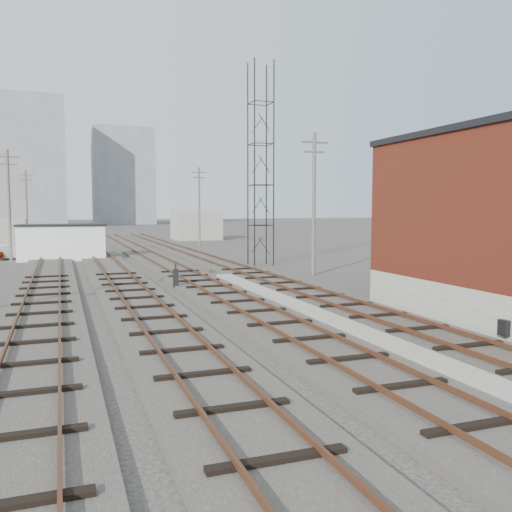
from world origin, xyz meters
name	(u,v)px	position (x,y,z in m)	size (l,w,h in m)	color
ground	(141,246)	(0.00, 60.00, 0.00)	(320.00, 320.00, 0.00)	#282621
track_right	(208,260)	(2.50, 39.00, 0.11)	(3.20, 90.00, 0.39)	#332D28
track_mid_right	(159,262)	(-1.50, 39.00, 0.11)	(3.20, 90.00, 0.39)	#332D28
track_mid_left	(106,264)	(-5.50, 39.00, 0.11)	(3.20, 90.00, 0.39)	#332D28
track_left	(49,265)	(-9.50, 39.00, 0.11)	(3.20, 90.00, 0.39)	#332D28
platform_curb	(333,323)	(0.50, 14.00, 0.13)	(0.90, 28.00, 0.26)	gray
lattice_tower	(261,165)	(5.50, 35.00, 7.50)	(1.60, 1.60, 15.00)	black
utility_pole_left_b	(9,202)	(-12.50, 45.00, 4.80)	(1.80, 0.24, 9.00)	#595147
utility_pole_left_c	(27,204)	(-12.50, 70.00, 4.80)	(1.80, 0.24, 9.00)	#595147
utility_pole_right_a	(314,200)	(6.50, 28.00, 4.80)	(1.80, 0.24, 9.00)	#595147
utility_pole_right_b	(199,204)	(6.50, 58.00, 4.80)	(1.80, 0.24, 9.00)	#595147
apartment_left	(15,162)	(-18.00, 135.00, 15.00)	(22.00, 14.00, 30.00)	gray
apartment_right	(123,177)	(8.00, 150.00, 13.00)	(16.00, 12.00, 26.00)	gray
shed_right	(196,225)	(9.00, 70.00, 2.00)	(6.00, 6.00, 4.00)	gray
switch_stand	(176,278)	(-3.01, 24.95, 0.60)	(0.35, 0.35, 1.28)	black
site_trailer	(63,242)	(-8.51, 44.46, 1.50)	(7.23, 3.51, 2.97)	white
car_silver	(14,252)	(-12.35, 46.52, 0.64)	(1.35, 3.86, 1.27)	#AFB3B8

